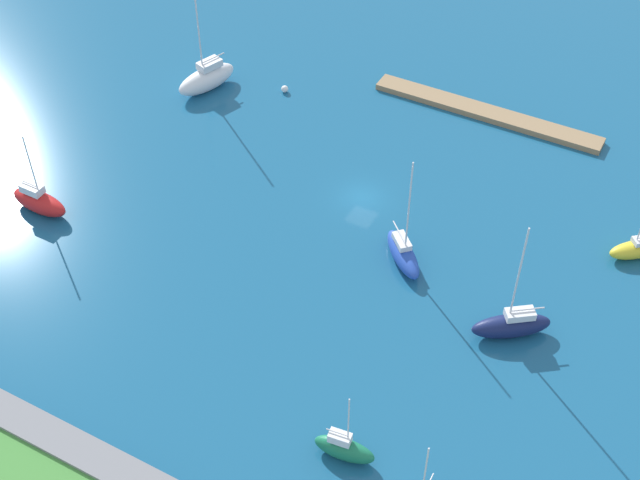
% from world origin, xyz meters
% --- Properties ---
extents(water, '(160.00, 160.00, 0.00)m').
position_xyz_m(water, '(0.00, 0.00, 0.00)').
color(water, '#19567F').
rests_on(water, ground).
extents(pier_dock, '(24.71, 2.41, 0.63)m').
position_xyz_m(pier_dock, '(-5.60, -18.08, 0.31)').
color(pier_dock, '#997A56').
rests_on(pier_dock, ground).
extents(sailboat_green_far_north, '(4.65, 1.99, 6.95)m').
position_xyz_m(sailboat_green_far_north, '(-11.38, 25.89, 1.00)').
color(sailboat_green_far_north, '#19724C').
rests_on(sailboat_green_far_north, water).
extents(sailboat_navy_lone_north, '(6.40, 5.41, 11.72)m').
position_xyz_m(sailboat_navy_lone_north, '(-17.96, 9.40, 1.13)').
color(sailboat_navy_lone_north, '#141E4C').
rests_on(sailboat_navy_lone_north, water).
extents(sailboat_white_center_basin, '(4.64, 7.62, 12.89)m').
position_xyz_m(sailboat_white_center_basin, '(22.98, -8.20, 1.40)').
color(sailboat_white_center_basin, white).
rests_on(sailboat_white_center_basin, water).
extents(sailboat_red_off_beacon, '(6.03, 2.07, 8.80)m').
position_xyz_m(sailboat_red_off_beacon, '(25.45, 15.90, 1.18)').
color(sailboat_red_off_beacon, red).
rests_on(sailboat_red_off_beacon, water).
extents(sailboat_blue_near_pier, '(5.64, 5.59, 11.30)m').
position_xyz_m(sailboat_blue_near_pier, '(-6.88, 5.97, 1.00)').
color(sailboat_blue_near_pier, '#2347B2').
rests_on(sailboat_blue_near_pier, water).
extents(sailboat_yellow_far_south, '(4.89, 4.61, 7.65)m').
position_xyz_m(sailboat_yellow_far_south, '(-24.61, -4.37, 0.87)').
color(sailboat_yellow_far_south, yellow).
rests_on(sailboat_yellow_far_south, water).
extents(mooring_buoy_white, '(0.76, 0.76, 0.76)m').
position_xyz_m(mooring_buoy_white, '(15.26, -11.71, 0.38)').
color(mooring_buoy_white, white).
rests_on(mooring_buoy_white, water).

